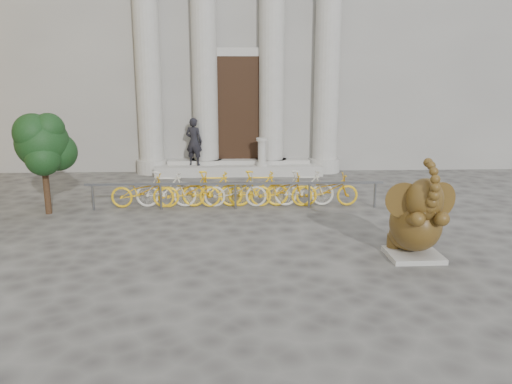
{
  "coord_description": "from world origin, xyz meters",
  "views": [
    {
      "loc": [
        -0.06,
        -8.56,
        3.5
      ],
      "look_at": [
        0.33,
        1.76,
        1.1
      ],
      "focal_mm": 35.0,
      "sensor_mm": 36.0,
      "label": 1
    }
  ],
  "objects_px": {
    "tree": "(43,144)",
    "bike_rack": "(235,189)",
    "pedestrian": "(194,142)",
    "elephant_statue": "(417,222)"
  },
  "relations": [
    {
      "from": "tree",
      "to": "pedestrian",
      "type": "xyz_separation_m",
      "value": [
        3.36,
        5.15,
        -0.61
      ]
    },
    {
      "from": "elephant_statue",
      "to": "pedestrian",
      "type": "height_order",
      "value": "pedestrian"
    },
    {
      "from": "elephant_statue",
      "to": "tree",
      "type": "bearing_deg",
      "value": 155.83
    },
    {
      "from": "bike_rack",
      "to": "tree",
      "type": "xyz_separation_m",
      "value": [
        -4.85,
        -0.57,
        1.33
      ]
    },
    {
      "from": "pedestrian",
      "to": "tree",
      "type": "bearing_deg",
      "value": 77.84
    },
    {
      "from": "elephant_statue",
      "to": "tree",
      "type": "xyz_separation_m",
      "value": [
        -8.38,
        3.58,
        1.08
      ]
    },
    {
      "from": "tree",
      "to": "bike_rack",
      "type": "bearing_deg",
      "value": 6.68
    },
    {
      "from": "bike_rack",
      "to": "pedestrian",
      "type": "height_order",
      "value": "pedestrian"
    },
    {
      "from": "elephant_statue",
      "to": "bike_rack",
      "type": "bearing_deg",
      "value": 129.36
    },
    {
      "from": "elephant_statue",
      "to": "bike_rack",
      "type": "relative_size",
      "value": 0.25
    }
  ]
}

